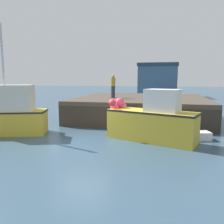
{
  "coord_description": "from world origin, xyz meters",
  "views": [
    {
      "loc": [
        3.64,
        -9.8,
        2.92
      ],
      "look_at": [
        0.64,
        3.48,
        0.93
      ],
      "focal_mm": 36.59,
      "sensor_mm": 36.0,
      "label": 1
    }
  ],
  "objects_px": {
    "fishing_boat_near_right": "(150,120)",
    "dockworker": "(113,86)",
    "fishing_boat_near_left": "(9,115)",
    "rowboat": "(192,136)"
  },
  "relations": [
    {
      "from": "fishing_boat_near_left",
      "to": "dockworker",
      "type": "bearing_deg",
      "value": 52.37
    },
    {
      "from": "dockworker",
      "to": "rowboat",
      "type": "bearing_deg",
      "value": -43.94
    },
    {
      "from": "fishing_boat_near_left",
      "to": "fishing_boat_near_right",
      "type": "distance_m",
      "value": 7.37
    },
    {
      "from": "fishing_boat_near_left",
      "to": "fishing_boat_near_right",
      "type": "height_order",
      "value": "fishing_boat_near_left"
    },
    {
      "from": "fishing_boat_near_right",
      "to": "rowboat",
      "type": "xyz_separation_m",
      "value": [
        1.97,
        0.49,
        -0.78
      ]
    },
    {
      "from": "fishing_boat_near_right",
      "to": "dockworker",
      "type": "relative_size",
      "value": 2.68
    },
    {
      "from": "fishing_boat_near_right",
      "to": "fishing_boat_near_left",
      "type": "bearing_deg",
      "value": -176.83
    },
    {
      "from": "fishing_boat_near_right",
      "to": "dockworker",
      "type": "xyz_separation_m",
      "value": [
        -2.99,
        5.27,
        1.41
      ]
    },
    {
      "from": "fishing_boat_near_right",
      "to": "dockworker",
      "type": "bearing_deg",
      "value": 119.54
    },
    {
      "from": "fishing_boat_near_right",
      "to": "rowboat",
      "type": "bearing_deg",
      "value": 14.11
    }
  ]
}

